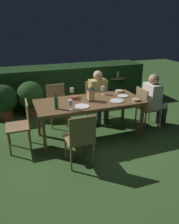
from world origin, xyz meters
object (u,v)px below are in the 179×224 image
Objects in this scene: lantern_centerpiece at (91,93)px; green_bottle_on_table at (56,103)px; bowl_bread at (136,100)px; plate_b at (82,106)px; chair_side_left_a at (80,138)px; chair_side_right_a at (57,103)px; wine_glass_b at (70,103)px; potted_plant_by_hedge at (4,100)px; bowl_salad at (75,98)px; wine_glass_a at (103,89)px; person_in_mustard at (99,94)px; plate_c at (123,96)px; potted_plant_corner at (31,96)px; wine_glass_c at (72,91)px; dining_table at (90,104)px; plate_a at (117,101)px; bowl_olives at (119,91)px; person_in_cream at (154,98)px; ice_bucket at (116,73)px; chair_side_right_b at (95,98)px; side_table at (115,84)px; chair_head_near at (22,123)px; chair_head_far at (145,106)px.

lantern_centerpiece is 0.91× the size of green_bottle_on_table.
plate_b is at bearing 176.99° from bowl_bread.
chair_side_left_a and chair_side_right_a have the same top height.
wine_glass_b reaches higher than potted_plant_by_hedge.
green_bottle_on_table is at bearing -137.90° from bowl_salad.
bowl_salad is at bearing -171.82° from wine_glass_a.
bowl_bread is at bearing -68.97° from person_in_mustard.
lantern_centerpiece is 0.71m from plate_c.
wine_glass_a is at bearing -99.76° from person_in_mustard.
wine_glass_c is at bearing -56.57° from potted_plant_corner.
wine_glass_c is at bearing 146.78° from bowl_bread.
dining_table is 0.57m from wine_glass_b.
plate_a is at bearing 4.82° from plate_b.
bowl_olives is (0.77, 0.31, 0.08)m from dining_table.
person_in_cream reaches higher than potted_plant_corner.
potted_plant_by_hedge is at bearing 136.58° from dining_table.
plate_c is 0.96m from bowl_salad.
green_bottle_on_table is (-1.11, -0.84, 0.22)m from person_in_mustard.
bowl_bread is 2.35m from ice_bucket.
potted_plant_by_hedge is (-2.02, 1.65, -0.28)m from plate_a.
chair_side_right_a is 1.27m from potted_plant_by_hedge.
bowl_salad is (-1.04, 0.49, 0.01)m from bowl_bread.
chair_side_right_b is at bearing 61.75° from chair_side_left_a.
person_in_mustard is at bearing 52.75° from plate_b.
bowl_salad is at bearing 151.79° from plate_a.
potted_plant_by_hedge is at bearing 148.53° from wine_glass_a.
chair_side_right_b is 1.00× the size of chair_side_right_a.
chair_side_right_a is 5.62× the size of bowl_salad.
chair_side_right_b reaches higher than plate_a.
green_bottle_on_table reaches higher than chair_side_right_b.
dining_table is at bearing 61.75° from chair_side_left_a.
chair_side_left_a is at bearing -144.92° from plate_a.
potted_plant_corner is (-2.45, -0.48, 0.06)m from side_table.
wine_glass_c is at bearing 170.75° from wine_glass_a.
dining_table is at bearing -118.25° from chair_side_right_b.
person_in_cream is 2.12m from green_bottle_on_table.
chair_head_near is at bearing -180.00° from person_in_cream.
lantern_centerpiece is at bearing 60.54° from chair_side_left_a.
ice_bucket is at bearing 35.21° from chair_head_near.
chair_side_left_a is at bearing -71.63° from green_bottle_on_table.
potted_plant_by_hedge is (-0.30, 1.47, -0.01)m from chair_head_near.
green_bottle_on_table is at bearing -135.40° from side_table.
chair_side_right_a is 4.23× the size of plate_c.
bowl_salad is (-0.71, 0.38, 0.02)m from plate_a.
side_table is 0.33m from ice_bucket.
plate_b is 2.79m from ice_bucket.
ice_bucket is at bearing 49.00° from wine_glass_b.
green_bottle_on_table is (-0.69, -0.20, -0.04)m from lantern_centerpiece.
chair_head_far is 1.29m from lantern_centerpiece.
plate_b is 0.98m from plate_c.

